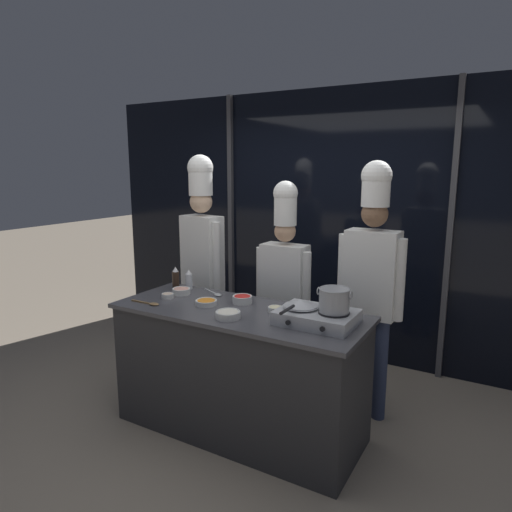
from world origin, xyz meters
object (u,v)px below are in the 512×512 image
object	(u,v)px
prep_bowl_bell_pepper	(242,299)
prep_bowl_garlic	(228,314)
portable_stove	(317,317)
prep_bowl_noodles	(275,309)
squeeze_bottle_soy	(176,278)
chef_head	(202,246)
chef_line	(372,268)
stock_pot	(334,300)
prep_bowl_carrots	(206,302)
chef_sous	(284,275)
frying_pan	(301,303)
serving_spoon_slotted	(150,303)
squeeze_bottle_clear	(189,280)
prep_bowl_shrimp	(181,291)
prep_bowl_chicken	(168,295)
serving_spoon_solid	(216,294)

from	to	relation	value
prep_bowl_bell_pepper	prep_bowl_garlic	bearing A→B (deg)	-73.83
portable_stove	prep_bowl_noodles	world-z (taller)	portable_stove
squeeze_bottle_soy	chef_head	world-z (taller)	chef_head
prep_bowl_garlic	chef_line	size ratio (longest dim) A/B	0.09
stock_pot	prep_bowl_garlic	xyz separation A→B (m)	(-0.67, -0.21, -0.15)
prep_bowl_carrots	chef_sous	bearing A→B (deg)	64.26
prep_bowl_bell_pepper	prep_bowl_garlic	world-z (taller)	prep_bowl_bell_pepper
prep_bowl_noodles	prep_bowl_bell_pepper	bearing A→B (deg)	169.08
frying_pan	prep_bowl_garlic	distance (m)	0.49
serving_spoon_slotted	chef_head	distance (m)	0.89
squeeze_bottle_clear	chef_sous	distance (m)	0.80
serving_spoon_slotted	portable_stove	bearing A→B (deg)	10.65
prep_bowl_garlic	prep_bowl_shrimp	world-z (taller)	same
stock_pot	squeeze_bottle_clear	size ratio (longest dim) A/B	1.39
prep_bowl_shrimp	chef_line	xyz separation A→B (m)	(1.37, 0.57, 0.23)
prep_bowl_shrimp	portable_stove	bearing A→B (deg)	-4.68
prep_bowl_noodles	squeeze_bottle_clear	bearing A→B (deg)	168.54
prep_bowl_garlic	chef_sous	bearing A→B (deg)	89.26
prep_bowl_noodles	portable_stove	bearing A→B (deg)	-13.14
frying_pan	prep_bowl_shrimp	size ratio (longest dim) A/B	2.87
prep_bowl_garlic	chef_line	distance (m)	1.15
prep_bowl_chicken	prep_bowl_carrots	bearing A→B (deg)	0.96
frying_pan	serving_spoon_slotted	world-z (taller)	frying_pan
prep_bowl_garlic	stock_pot	bearing A→B (deg)	17.02
frying_pan	prep_bowl_bell_pepper	size ratio (longest dim) A/B	2.79
squeeze_bottle_soy	prep_bowl_shrimp	bearing A→B (deg)	-36.42
prep_bowl_carrots	squeeze_bottle_clear	bearing A→B (deg)	142.90
portable_stove	serving_spoon_solid	xyz separation A→B (m)	(-0.96, 0.23, -0.04)
stock_pot	prep_bowl_noodles	distance (m)	0.50
stock_pot	prep_bowl_bell_pepper	xyz separation A→B (m)	(-0.77, 0.14, -0.15)
squeeze_bottle_clear	prep_bowl_chicken	bearing A→B (deg)	-84.08
prep_bowl_noodles	prep_bowl_shrimp	world-z (taller)	prep_bowl_shrimp
prep_bowl_bell_pepper	chef_head	xyz separation A→B (m)	(-0.71, 0.45, 0.27)
prep_bowl_chicken	prep_bowl_noodles	world-z (taller)	same
portable_stove	prep_bowl_bell_pepper	distance (m)	0.67
prep_bowl_chicken	serving_spoon_solid	world-z (taller)	prep_bowl_chicken
chef_head	frying_pan	bearing A→B (deg)	163.90
prep_bowl_bell_pepper	prep_bowl_noodles	bearing A→B (deg)	-10.92
prep_bowl_shrimp	prep_bowl_carrots	bearing A→B (deg)	-21.20
stock_pot	prep_bowl_shrimp	bearing A→B (deg)	175.74
prep_bowl_shrimp	chef_sous	distance (m)	0.85
portable_stove	prep_bowl_carrots	xyz separation A→B (m)	(-0.86, -0.03, -0.02)
prep_bowl_chicken	chef_line	world-z (taller)	chef_line
squeeze_bottle_soy	chef_line	world-z (taller)	chef_line
prep_bowl_chicken	chef_line	distance (m)	1.58
stock_pot	prep_bowl_carrots	distance (m)	0.99
prep_bowl_shrimp	squeeze_bottle_clear	bearing A→B (deg)	107.97
prep_bowl_bell_pepper	chef_line	xyz separation A→B (m)	(0.82, 0.53, 0.22)
squeeze_bottle_clear	prep_bowl_chicken	size ratio (longest dim) A/B	1.73
squeeze_bottle_clear	prep_bowl_carrots	world-z (taller)	squeeze_bottle_clear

